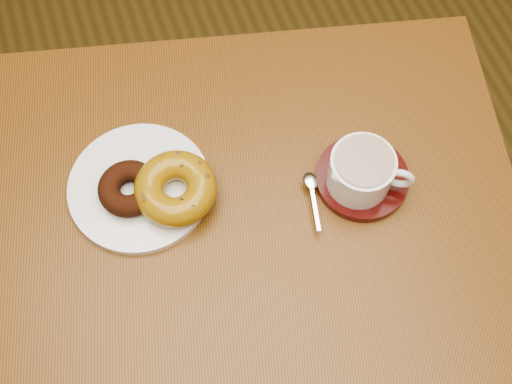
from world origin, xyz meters
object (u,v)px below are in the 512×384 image
object	(u,v)px
cafe_table	(245,231)
saucer	(362,178)
coffee_cup	(362,171)
donut_plate	(139,187)

from	to	relation	value
cafe_table	saucer	size ratio (longest dim) A/B	6.76
saucer	coffee_cup	size ratio (longest dim) A/B	1.21
cafe_table	donut_plate	size ratio (longest dim) A/B	4.44
saucer	donut_plate	bearing A→B (deg)	163.53
coffee_cup	cafe_table	bearing A→B (deg)	-157.71
saucer	coffee_cup	distance (m)	0.04
cafe_table	saucer	distance (m)	0.24
cafe_table	donut_plate	world-z (taller)	donut_plate
donut_plate	coffee_cup	bearing A→B (deg)	-17.92
cafe_table	saucer	bearing A→B (deg)	5.20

